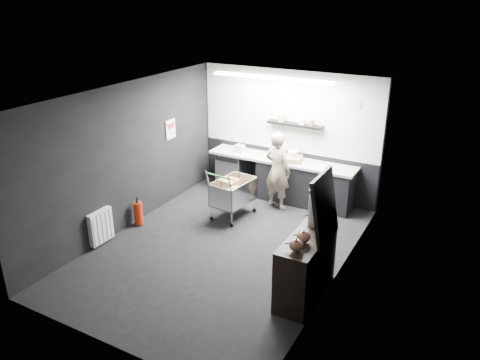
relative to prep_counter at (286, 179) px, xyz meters
The scene contains 22 objects.
floor 2.47m from the prep_counter, 93.20° to the right, with size 5.50×5.50×0.00m, color black.
ceiling 3.30m from the prep_counter, 93.20° to the right, with size 5.50×5.50×0.00m, color silver.
wall_back 0.96m from the prep_counter, 112.30° to the left, with size 5.50×5.50×0.00m, color black.
wall_front 5.25m from the prep_counter, 91.50° to the right, with size 5.50×5.50×0.00m, color black.
wall_left 3.35m from the prep_counter, 131.43° to the right, with size 5.50×5.50×0.00m, color black.
wall_right 3.18m from the prep_counter, 52.38° to the right, with size 5.50×5.50×0.00m, color black.
kitchen_wall_panel 1.43m from the prep_counter, 113.58° to the left, with size 3.95×0.02×1.70m, color silver.
dado_panel 0.34m from the prep_counter, 113.58° to the left, with size 3.95×0.02×1.00m, color black.
floating_shelf 1.18m from the prep_counter, 72.13° to the left, with size 1.20×0.22×0.04m, color black.
wall_clock 2.13m from the prep_counter, 13.36° to the left, with size 0.20×0.20×0.03m, color silver.
poster 2.63m from the prep_counter, 152.11° to the right, with size 0.02×0.30×0.40m, color white.
poster_red_band 2.66m from the prep_counter, 152.05° to the right, with size 0.01×0.22×0.10m, color red.
radiator 3.92m from the prep_counter, 122.01° to the right, with size 0.10×0.50×0.60m, color silver.
ceiling_strip 2.29m from the prep_counter, 103.37° to the right, with size 2.40×0.20×0.04m, color white.
prep_counter is the anchor object (origin of this frame).
person 0.57m from the prep_counter, 90.67° to the right, with size 0.59×0.39×1.62m, color beige.
shopping_cart 1.38m from the prep_counter, 115.29° to the right, with size 0.66×0.99×1.04m.
sideboard 3.37m from the prep_counter, 61.37° to the right, with size 0.55×1.29×1.93m.
fire_extinguisher 3.15m from the prep_counter, 129.18° to the right, with size 0.17×0.17×0.55m.
cardboard_box 0.50m from the prep_counter, 34.66° to the right, with size 0.50×0.38×0.10m, color #94784F.
pink_tub 0.57m from the prep_counter, ahead, with size 0.22×0.22×0.22m, color #F5D4DD.
white_container 1.21m from the prep_counter, behind, with size 0.19×0.15×0.17m, color silver.
Camera 1 is at (3.67, -6.09, 4.19)m, focal length 35.00 mm.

